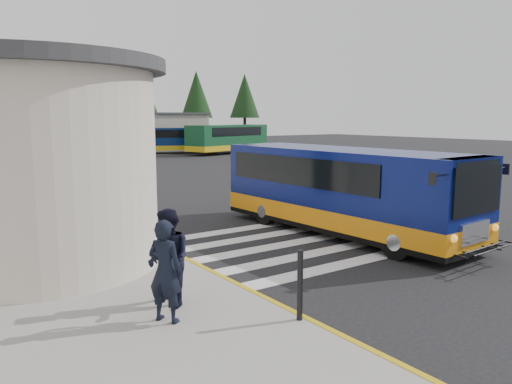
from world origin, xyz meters
TOP-DOWN VIEW (x-y plane):
  - ground at (0.00, 0.00)m, footprint 140.00×140.00m
  - curb_strip at (-4.05, 4.00)m, footprint 0.12×34.00m
  - crosswalk at (-0.50, -0.80)m, footprint 8.00×5.35m
  - depot_building at (6.00, 42.00)m, footprint 26.40×8.40m
  - tree_line at (6.29, 50.00)m, footprint 58.40×4.40m
  - transit_bus at (1.55, -0.74)m, footprint 3.45×9.57m
  - pedestrian_a at (-6.11, -4.18)m, footprint 0.71×0.78m
  - pedestrian_b at (-5.75, -3.57)m, footprint 0.78×0.96m
  - bollard at (-4.20, -5.47)m, footprint 0.10×0.10m
  - far_bus_a at (13.40, 35.34)m, footprint 9.00×5.24m
  - far_bus_b at (17.62, 31.71)m, footprint 10.09×5.38m

SIDE VIEW (x-z plane):
  - ground at x=0.00m, z-range 0.00..0.00m
  - crosswalk at x=-0.50m, z-range 0.00..0.01m
  - curb_strip at x=-4.05m, z-range 0.00..0.16m
  - bollard at x=-4.20m, z-range 0.15..1.40m
  - pedestrian_a at x=-6.11m, z-range 0.15..1.94m
  - pedestrian_b at x=-5.75m, z-range 0.15..1.98m
  - transit_bus at x=1.55m, z-range -0.06..2.61m
  - far_bus_a at x=13.40m, z-range 0.34..2.58m
  - far_bus_b at x=17.62m, z-range 0.38..2.88m
  - depot_building at x=6.00m, z-range 0.01..4.21m
  - tree_line at x=6.29m, z-range 1.77..11.77m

